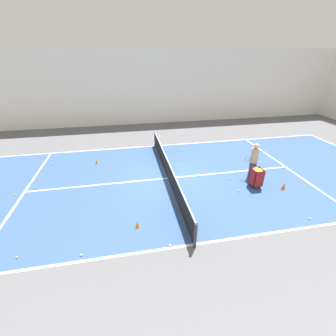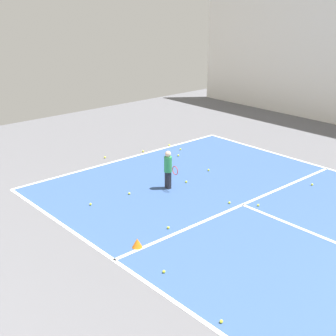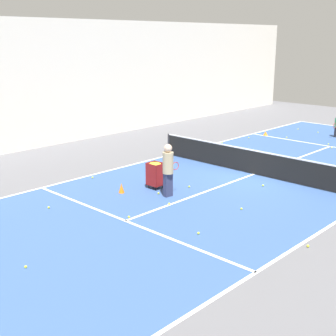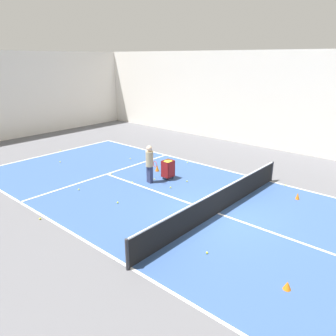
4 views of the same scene
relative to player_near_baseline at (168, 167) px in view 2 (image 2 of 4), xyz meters
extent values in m
cube|color=white|center=(-0.79, -3.17, -0.70)|extent=(9.13, 0.10, 0.00)
cube|color=white|center=(-0.79, 2.36, -0.70)|extent=(9.13, 0.10, 0.00)
cube|color=black|center=(0.00, -0.01, -0.43)|extent=(0.14, 0.21, 0.55)
cylinder|color=#2D8C4C|center=(0.00, -0.01, 0.10)|extent=(0.27, 0.27, 0.49)
sphere|color=beige|center=(0.00, -0.01, 0.43)|extent=(0.18, 0.18, 0.18)
torus|color=#B22D2D|center=(-0.02, 0.30, -0.03)|extent=(0.05, 0.28, 0.28)
cone|color=orange|center=(3.00, 2.26, -0.58)|extent=(0.26, 0.26, 0.24)
sphere|color=yellow|center=(3.25, 3.52, -0.67)|extent=(0.07, 0.07, 0.07)
sphere|color=yellow|center=(-0.56, 2.06, -0.67)|extent=(0.07, 0.07, 0.07)
sphere|color=yellow|center=(3.54, 5.49, -0.67)|extent=(0.07, 0.07, 0.07)
sphere|color=yellow|center=(-1.66, -3.34, -0.67)|extent=(0.07, 0.07, 0.07)
sphere|color=yellow|center=(1.22, -0.41, -0.67)|extent=(0.07, 0.07, 0.07)
sphere|color=yellow|center=(-2.06, -0.22, -0.67)|extent=(0.07, 0.07, 0.07)
sphere|color=yellow|center=(-3.60, 2.89, -0.67)|extent=(0.07, 0.07, 0.07)
sphere|color=yellow|center=(-1.05, 2.73, -0.67)|extent=(0.07, 0.07, 0.07)
sphere|color=yellow|center=(-0.73, 0.05, -0.67)|extent=(0.07, 0.07, 0.07)
sphere|color=yellow|center=(-2.94, -3.26, -0.67)|extent=(0.07, 0.07, 0.07)
sphere|color=yellow|center=(1.81, 2.05, -0.67)|extent=(0.07, 0.07, 0.07)
sphere|color=yellow|center=(-2.91, -2.56, -0.67)|extent=(0.07, 0.07, 0.07)
sphere|color=yellow|center=(-2.34, -2.07, -0.67)|extent=(0.07, 0.07, 0.07)
sphere|color=yellow|center=(-0.14, -3.72, -0.67)|extent=(0.07, 0.07, 0.07)
sphere|color=yellow|center=(2.54, -0.54, -0.67)|extent=(0.07, 0.07, 0.07)
sphere|color=yellow|center=(3.05, 2.30, -0.67)|extent=(0.07, 0.07, 0.07)
camera|label=1|loc=(9.02, 7.23, 5.03)|focal=24.00mm
camera|label=2|loc=(9.02, 10.18, 5.03)|focal=50.00mm
camera|label=3|loc=(-10.61, 24.36, 4.54)|focal=50.00mm
camera|label=4|loc=(-10.61, 3.08, 5.03)|focal=35.00mm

